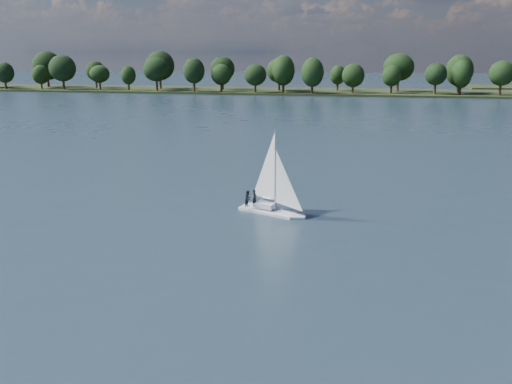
{
  "coord_description": "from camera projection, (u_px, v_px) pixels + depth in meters",
  "views": [
    {
      "loc": [
        7.16,
        -21.81,
        15.85
      ],
      "look_at": [
        -3.56,
        31.44,
        2.5
      ],
      "focal_mm": 40.0,
      "sensor_mm": 36.0,
      "label": 1
    }
  ],
  "objects": [
    {
      "name": "ground",
      "position": [
        336.0,
        129.0,
        121.12
      ],
      "size": [
        700.0,
        700.0,
        0.0
      ],
      "primitive_type": "plane",
      "color": "#233342",
      "rests_on": "ground"
    },
    {
      "name": "treeline",
      "position": [
        337.0,
        73.0,
        223.4
      ],
      "size": [
        562.19,
        73.28,
        17.95
      ],
      "color": "black",
      "rests_on": "ground"
    },
    {
      "name": "far_shore",
      "position": [
        354.0,
        93.0,
        227.75
      ],
      "size": [
        660.0,
        40.0,
        1.5
      ],
      "primitive_type": "cube",
      "color": "black",
      "rests_on": "ground"
    },
    {
      "name": "sailboat",
      "position": [
        269.0,
        189.0,
        57.11
      ],
      "size": [
        6.97,
        4.46,
        8.93
      ],
      "rotation": [
        0.0,
        0.0,
        -0.41
      ],
      "color": "silver",
      "rests_on": "ground"
    }
  ]
}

